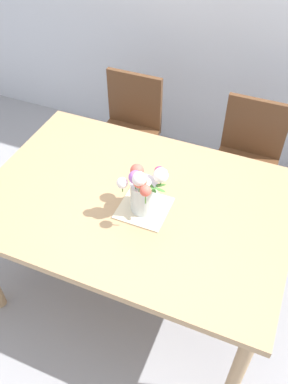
% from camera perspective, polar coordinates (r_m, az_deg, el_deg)
% --- Properties ---
extents(ground_plane, '(12.00, 12.00, 0.00)m').
position_cam_1_polar(ground_plane, '(2.74, -0.98, -12.36)').
color(ground_plane, '#939399').
extents(dining_table, '(1.62, 1.12, 0.78)m').
position_cam_1_polar(dining_table, '(2.19, -1.20, -2.50)').
color(dining_table, tan).
rests_on(dining_table, ground_plane).
extents(chair_left, '(0.42, 0.42, 0.90)m').
position_cam_1_polar(chair_left, '(3.06, -2.11, 9.18)').
color(chair_left, brown).
rests_on(chair_left, ground_plane).
extents(chair_right, '(0.42, 0.42, 0.90)m').
position_cam_1_polar(chair_right, '(2.88, 14.34, 4.95)').
color(chair_right, brown).
rests_on(chair_right, ground_plane).
extents(placemat, '(0.25, 0.25, 0.01)m').
position_cam_1_polar(placemat, '(2.08, -0.00, -2.27)').
color(placemat, beige).
rests_on(placemat, dining_table).
extents(flower_vase, '(0.24, 0.24, 0.29)m').
position_cam_1_polar(flower_vase, '(1.96, -0.05, 0.46)').
color(flower_vase, silver).
rests_on(flower_vase, placemat).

